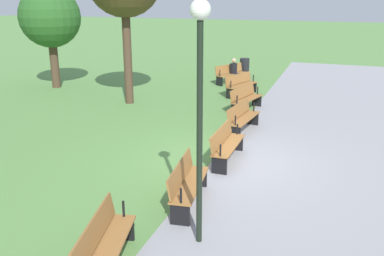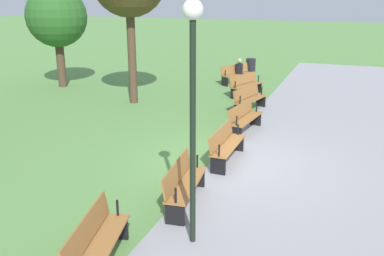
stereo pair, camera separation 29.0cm
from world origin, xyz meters
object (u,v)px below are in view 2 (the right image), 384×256
at_px(bench_0, 236,74).
at_px(bench_6, 96,242).
at_px(bench_2, 249,98).
at_px(tree_0, 57,17).
at_px(bench_1, 245,84).
at_px(lamp_post, 193,82).
at_px(bench_4, 226,144).
at_px(trash_bin, 251,68).
at_px(bench_5, 183,182).
at_px(person_seated, 240,70).
at_px(bench_3, 244,118).

distance_m(bench_0, bench_6, 14.88).
bearing_deg(bench_2, tree_0, -83.25).
bearing_deg(bench_1, bench_6, 24.07).
bearing_deg(bench_1, lamp_post, 30.13).
height_order(bench_1, lamp_post, lamp_post).
height_order(bench_4, lamp_post, lamp_post).
bearing_deg(tree_0, bench_2, 82.99).
relative_size(bench_4, lamp_post, 0.45).
distance_m(bench_4, tree_0, 11.83).
bearing_deg(trash_bin, bench_5, 7.94).
bearing_deg(bench_6, bench_5, 155.98).
height_order(bench_5, trash_bin, trash_bin).
bearing_deg(lamp_post, bench_4, -172.06).
height_order(bench_2, person_seated, person_seated).
relative_size(bench_3, person_seated, 1.57).
distance_m(bench_3, bench_5, 5.06).
bearing_deg(bench_6, person_seated, 172.34).
bearing_deg(lamp_post, bench_3, -173.87).
bearing_deg(bench_1, person_seated, -139.72).
distance_m(bench_4, person_seated, 10.04).
bearing_deg(lamp_post, bench_2, -172.69).
xyz_separation_m(bench_4, bench_6, (5.02, -0.60, 0.00)).
xyz_separation_m(bench_2, bench_4, (5.02, 0.60, 0.00)).
height_order(bench_6, trash_bin, trash_bin).
relative_size(bench_0, bench_3, 0.98).
height_order(bench_1, person_seated, person_seated).
height_order(bench_0, trash_bin, trash_bin).
height_order(bench_1, trash_bin, trash_bin).
distance_m(bench_0, bench_1, 2.53).
distance_m(bench_3, bench_6, 7.56).
bearing_deg(lamp_post, bench_5, -151.29).
distance_m(bench_6, tree_0, 14.68).
bearing_deg(bench_0, bench_2, 48.05).
bearing_deg(trash_bin, lamp_post, 9.76).
bearing_deg(bench_2, bench_1, -149.14).
bearing_deg(bench_1, trash_bin, -148.87).
height_order(bench_5, person_seated, person_seated).
bearing_deg(bench_2, lamp_post, 21.08).
bearing_deg(bench_4, bench_1, -169.74).
xyz_separation_m(bench_3, tree_0, (-3.62, -9.60, 2.66)).
bearing_deg(lamp_post, person_seated, -168.69).
xyz_separation_m(bench_2, lamp_post, (8.78, 1.13, 2.37)).
bearing_deg(bench_3, bench_5, 6.88).
xyz_separation_m(bench_2, person_seated, (-4.78, -1.59, 0.16)).
relative_size(lamp_post, trash_bin, 4.38).
relative_size(bench_0, bench_4, 1.01).
relative_size(bench_1, bench_2, 0.99).
distance_m(bench_4, lamp_post, 4.47).
xyz_separation_m(bench_0, tree_0, (3.61, -7.38, 2.66)).
xyz_separation_m(bench_4, lamp_post, (3.76, 0.52, 2.37)).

